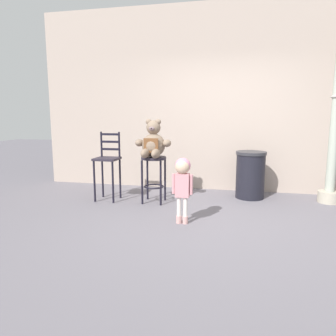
{
  "coord_description": "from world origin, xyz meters",
  "views": [
    {
      "loc": [
        0.36,
        -4.02,
        1.39
      ],
      "look_at": [
        -0.64,
        0.44,
        0.63
      ],
      "focal_mm": 34.13,
      "sensor_mm": 36.0,
      "label": 1
    }
  ],
  "objects": [
    {
      "name": "ground_plane",
      "position": [
        0.0,
        0.0,
        0.0
      ],
      "size": [
        24.0,
        24.0,
        0.0
      ],
      "primitive_type": "plane",
      "color": "slate"
    },
    {
      "name": "bar_chair_empty",
      "position": [
        -1.73,
        0.79,
        0.62
      ],
      "size": [
        0.37,
        0.37,
        1.11
      ],
      "color": "#27222D",
      "rests_on": "ground_plane"
    },
    {
      "name": "lamppost",
      "position": [
        1.8,
        1.39,
        1.14
      ],
      "size": [
        0.34,
        0.34,
        2.88
      ],
      "color": "#B3AA96",
      "rests_on": "ground_plane"
    },
    {
      "name": "teddy_bear",
      "position": [
        -0.95,
        0.76,
        0.95
      ],
      "size": [
        0.57,
        0.51,
        0.59
      ],
      "color": "#846E5A",
      "rests_on": "bar_stool_with_teddy"
    },
    {
      "name": "trash_bin",
      "position": [
        0.56,
        1.41,
        0.4
      ],
      "size": [
        0.5,
        0.5,
        0.79
      ],
      "color": "black",
      "rests_on": "ground_plane"
    },
    {
      "name": "building_wall",
      "position": [
        0.0,
        2.04,
        1.67
      ],
      "size": [
        6.85,
        0.3,
        3.34
      ],
      "primitive_type": "cube",
      "color": "#B19E90",
      "rests_on": "ground_plane"
    },
    {
      "name": "child_walking",
      "position": [
        -0.33,
        -0.11,
        0.62
      ],
      "size": [
        0.27,
        0.22,
        0.85
      ],
      "rotation": [
        0.0,
        0.0,
        1.01
      ],
      "color": "#D39D98",
      "rests_on": "ground_plane"
    },
    {
      "name": "bar_stool_with_teddy",
      "position": [
        -0.95,
        0.79,
        0.53
      ],
      "size": [
        0.4,
        0.4,
        0.74
      ],
      "color": "#27222D",
      "rests_on": "ground_plane"
    }
  ]
}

